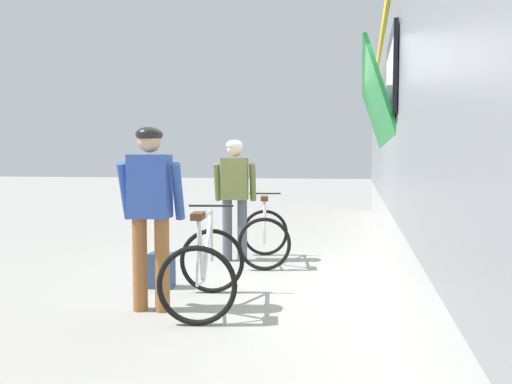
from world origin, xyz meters
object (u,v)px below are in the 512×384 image
bicycle_near_white (265,235)px  bicycle_far_silver (205,267)px  cyclist_near_in_olive (235,189)px  cyclist_far_in_blue (150,202)px  backpack_on_platform (161,270)px

bicycle_near_white → bicycle_far_silver: (-0.14, -2.16, 0.00)m
cyclist_near_in_olive → bicycle_near_white: cyclist_near_in_olive is taller
cyclist_far_in_blue → backpack_on_platform: cyclist_far_in_blue is taller
cyclist_far_in_blue → bicycle_far_silver: bearing=22.7°
bicycle_near_white → backpack_on_platform: 1.82m
cyclist_far_in_blue → bicycle_near_white: 2.53m
bicycle_far_silver → backpack_on_platform: bearing=141.5°
bicycle_near_white → bicycle_far_silver: same height
bicycle_near_white → bicycle_far_silver: bearing=-93.7°
cyclist_near_in_olive → bicycle_far_silver: bearing=-81.9°
cyclist_near_in_olive → bicycle_far_silver: 2.30m
bicycle_near_white → cyclist_far_in_blue: bearing=-104.6°
bicycle_far_silver → backpack_on_platform: (-0.73, 0.58, -0.20)m
cyclist_far_in_blue → backpack_on_platform: (-0.26, 0.78, -0.85)m
bicycle_near_white → backpack_on_platform: bearing=-118.9°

